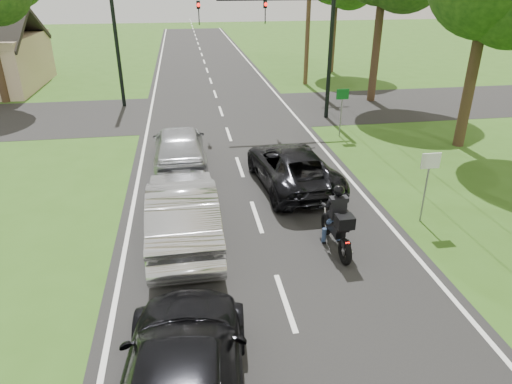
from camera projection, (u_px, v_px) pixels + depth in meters
ground at (285, 302)px, 10.03m from camera, size 140.00×140.00×0.00m
road at (234, 149)px, 18.96m from camera, size 8.00×100.00×0.01m
cross_road at (221, 111)px, 24.32m from camera, size 60.00×7.00×0.01m
motorcycle_rider at (337, 225)px, 11.70m from camera, size 0.60×2.11×1.82m
dark_suv at (292, 167)px, 15.36m from camera, size 2.68×5.12×1.37m
silver_sedan at (183, 212)px, 12.08m from camera, size 1.87×5.11×1.67m
silver_suv at (180, 146)px, 16.84m from camera, size 1.97×4.75×1.61m
dark_car_behind at (182, 382)px, 7.11m from camera, size 2.54×5.28×1.48m
traffic_signal at (293, 33)px, 21.24m from camera, size 6.38×0.44×6.00m
signal_pole_far at (118, 50)px, 24.08m from camera, size 0.20×0.20×6.00m
utility_pole_far at (309, 2)px, 28.39m from camera, size 1.60×0.28×10.00m
sign_white at (429, 171)px, 12.68m from camera, size 0.55×0.07×2.12m
sign_green at (342, 101)px, 19.85m from camera, size 0.55×0.07×2.12m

